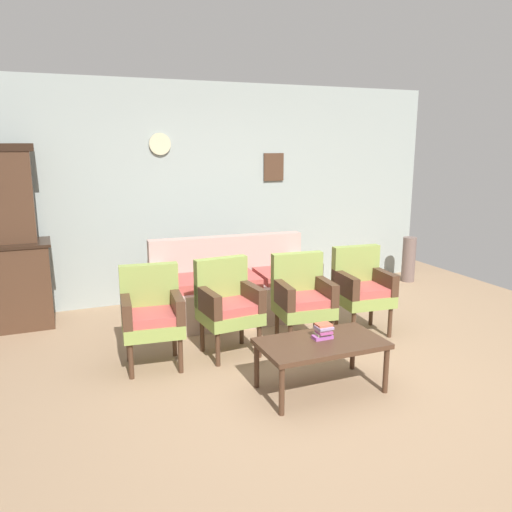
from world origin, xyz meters
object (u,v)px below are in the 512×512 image
floral_couch (233,289)px  armchair_near_couch_end (228,302)px  coffee_table (321,346)px  armchair_by_doorway (152,312)px  book_stack_on_table (323,331)px  armchair_near_cabinet (302,296)px  floor_vase_by_wall (409,259)px  armchair_row_middle (362,286)px

floral_couch → armchair_near_couch_end: bearing=-112.7°
armchair_near_couch_end → coffee_table: 1.10m
armchair_by_doorway → book_stack_on_table: bearing=-38.8°
armchair_by_doorway → book_stack_on_table: size_ratio=5.63×
floral_couch → book_stack_on_table: (0.08, -1.91, 0.15)m
armchair_near_cabinet → book_stack_on_table: bearing=-106.9°
armchair_by_doorway → armchair_near_couch_end: size_ratio=1.00×
floral_couch → armchair_near_cabinet: size_ratio=2.08×
armchair_by_doorway → floor_vase_by_wall: (3.98, 1.46, -0.18)m
floral_couch → armchair_near_couch_end: (-0.40, -0.95, 0.17)m
armchair_near_cabinet → armchair_row_middle: 0.74m
armchair_near_couch_end → coffee_table: (0.44, -1.00, -0.12)m
coffee_table → book_stack_on_table: size_ratio=6.25×
floral_couch → armchair_row_middle: (1.08, -0.96, 0.17)m
armchair_by_doorway → coffee_table: 1.53m
armchair_row_middle → floor_vase_by_wall: size_ratio=1.40×
armchair_row_middle → armchair_near_couch_end: bearing=179.7°
book_stack_on_table → floor_vase_by_wall: bearing=40.9°
armchair_near_couch_end → floor_vase_by_wall: 3.58m
floral_couch → armchair_near_couch_end: size_ratio=2.08×
floor_vase_by_wall → armchair_row_middle: bearing=-140.7°
coffee_table → floor_vase_by_wall: floor_vase_by_wall is taller
armchair_near_couch_end → coffee_table: armchair_near_couch_end is taller
floor_vase_by_wall → armchair_near_cabinet: bearing=-148.7°
armchair_near_cabinet → book_stack_on_table: size_ratio=5.63×
armchair_near_couch_end → armchair_row_middle: (1.48, -0.01, 0.00)m
armchair_by_doorway → armchair_near_couch_end: 0.72m
armchair_near_cabinet → floor_vase_by_wall: armchair_near_cabinet is taller
armchair_by_doorway → floor_vase_by_wall: armchair_by_doorway is taller
armchair_near_cabinet → floor_vase_by_wall: 2.96m
floral_couch → armchair_row_middle: 1.46m
armchair_near_cabinet → armchair_near_couch_end: bearing=174.0°
armchair_near_couch_end → armchair_row_middle: size_ratio=1.00×
coffee_table → armchair_near_couch_end: bearing=113.5°
armchair_near_couch_end → book_stack_on_table: 1.07m
armchair_near_couch_end → floral_couch: bearing=67.3°
armchair_near_cabinet → coffee_table: (-0.31, -0.93, -0.12)m
floral_couch → coffee_table: (0.04, -1.95, 0.05)m
coffee_table → armchair_near_cabinet: bearing=71.6°
armchair_by_doorway → floor_vase_by_wall: size_ratio=1.40×
armchair_by_doorway → armchair_near_cabinet: bearing=-3.0°
armchair_by_doorway → coffee_table: bearing=-41.0°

